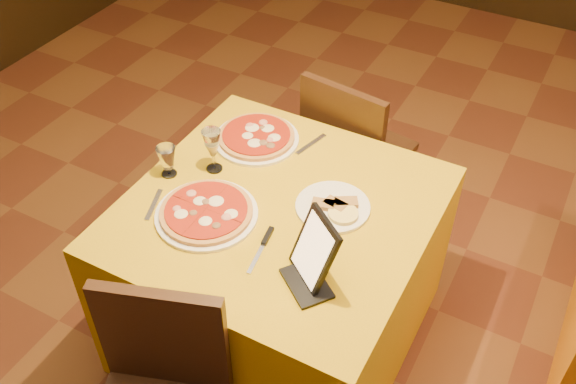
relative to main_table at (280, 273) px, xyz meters
The scene contains 12 objects.
floor 0.44m from the main_table, ahead, with size 6.00×7.00×0.01m, color #5E2D19.
main_table is the anchor object (origin of this frame).
chair_main_far 0.81m from the main_table, 90.00° to the left, with size 0.40×0.40×0.91m, color black, non-canonical shape.
pizza_near 0.47m from the main_table, 140.88° to the right, with size 0.38×0.38×0.03m.
pizza_far 0.57m from the main_table, 131.98° to the left, with size 0.35×0.35×0.03m.
cutlet_dish 0.44m from the main_table, 25.80° to the left, with size 0.28×0.28×0.03m.
wine_glass 0.58m from the main_table, 168.32° to the left, with size 0.07×0.07×0.19m, color #C7C271, non-canonical shape.
water_glass 0.64m from the main_table, behind, with size 0.06×0.06×0.13m, color silver, non-canonical shape.
tablet 0.61m from the main_table, 41.60° to the right, with size 0.18×0.02×0.24m, color black.
knife 0.45m from the main_table, 76.96° to the right, with size 0.19×0.02×0.01m, color silver.
fork_near 0.60m from the main_table, 152.40° to the right, with size 0.17×0.02×0.01m, color silver.
fork_far 0.55m from the main_table, 99.19° to the left, with size 0.18×0.02×0.01m, color #ACADB3.
Camera 1 is at (0.63, -1.50, 2.38)m, focal length 40.00 mm.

